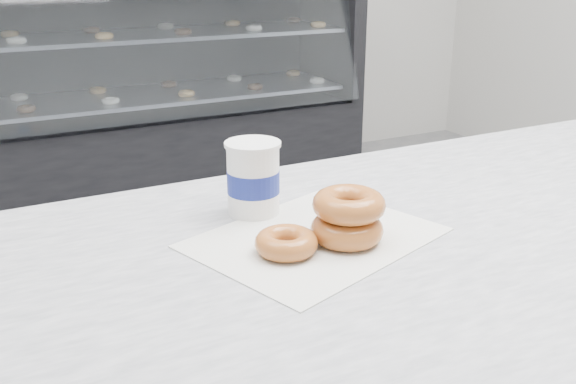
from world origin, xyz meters
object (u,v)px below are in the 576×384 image
donut_single (286,243)px  donut_stack (348,217)px  display_case (142,112)px  coffee_cup (253,177)px

donut_single → donut_stack: donut_stack is taller
display_case → donut_stack: (-0.40, -2.70, 0.45)m
donut_single → coffee_cup: size_ratio=0.75×
display_case → donut_single: bearing=-100.5°
display_case → donut_stack: display_case is taller
donut_single → display_case: bearing=79.5°
display_case → donut_stack: size_ratio=18.97×
display_case → donut_single: 2.78m
display_case → coffee_cup: bearing=-100.7°
display_case → coffee_cup: (-0.48, -2.54, 0.47)m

